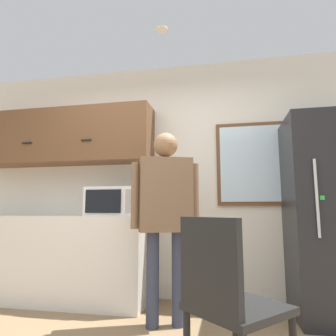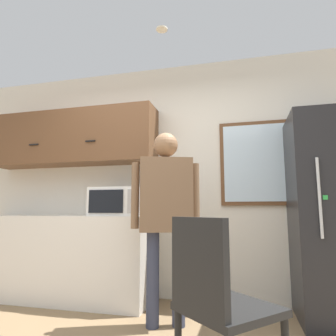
{
  "view_description": "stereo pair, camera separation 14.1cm",
  "coord_description": "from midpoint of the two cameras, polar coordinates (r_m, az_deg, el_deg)",
  "views": [
    {
      "loc": [
        0.74,
        -1.6,
        0.96
      ],
      "look_at": [
        0.23,
        0.98,
        1.34
      ],
      "focal_mm": 32.0,
      "sensor_mm": 36.0,
      "label": 1
    },
    {
      "loc": [
        0.88,
        -1.57,
        0.96
      ],
      "look_at": [
        0.23,
        0.98,
        1.34
      ],
      "focal_mm": 32.0,
      "sensor_mm": 36.0,
      "label": 2
    }
  ],
  "objects": [
    {
      "name": "window",
      "position": [
        3.4,
        14.63,
        0.85
      ],
      "size": [
        0.77,
        0.05,
        0.92
      ],
      "color": "brown"
    },
    {
      "name": "refrigerator",
      "position": [
        3.12,
        27.22,
        -8.0
      ],
      "size": [
        0.71,
        0.73,
        1.84
      ],
      "color": "#232326",
      "rests_on": "ground_plane"
    },
    {
      "name": "chair",
      "position": [
        1.72,
        8.56,
        -23.11
      ],
      "size": [
        0.64,
        0.64,
        0.93
      ],
      "rotation": [
        0.0,
        0.0,
        2.39
      ],
      "color": "black",
      "rests_on": "ground_plane"
    },
    {
      "name": "upper_cabinets",
      "position": [
        3.83,
        -19.95,
        5.5
      ],
      "size": [
        2.11,
        0.4,
        0.64
      ],
      "color": "brown"
    },
    {
      "name": "counter",
      "position": [
        3.67,
        -22.0,
        -15.54
      ],
      "size": [
        2.11,
        0.61,
        0.91
      ],
      "color": "silver",
      "rests_on": "ground_plane"
    },
    {
      "name": "back_wall",
      "position": [
        3.51,
        -2.23,
        -1.81
      ],
      "size": [
        6.0,
        0.06,
        2.7
      ],
      "color": "silver",
      "rests_on": "ground_plane"
    },
    {
      "name": "microwave",
      "position": [
        3.23,
        -11.37,
        -6.32
      ],
      "size": [
        0.53,
        0.4,
        0.3
      ],
      "color": "white",
      "rests_on": "counter"
    },
    {
      "name": "ceiling_light",
      "position": [
        3.15,
        -2.6,
        24.95
      ],
      "size": [
        0.11,
        0.11,
        0.01
      ],
      "color": "white"
    },
    {
      "name": "person",
      "position": [
        2.66,
        -2.0,
        -6.95
      ],
      "size": [
        0.58,
        0.37,
        1.67
      ],
      "rotation": [
        0.0,
        0.0,
        0.35
      ],
      "color": "#33384C",
      "rests_on": "ground_plane"
    }
  ]
}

